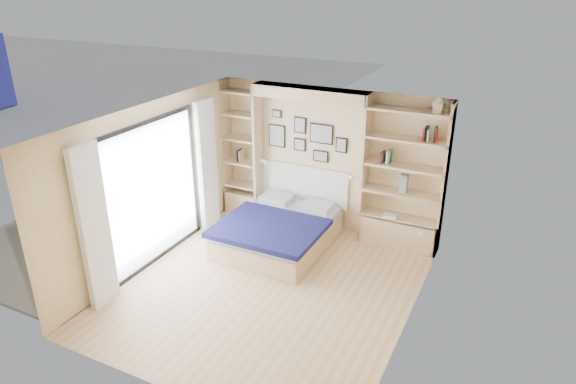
% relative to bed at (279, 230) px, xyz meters
% --- Properties ---
extents(ground, '(4.50, 4.50, 0.00)m').
position_rel_bed_xyz_m(ground, '(0.45, -1.21, -0.27)').
color(ground, tan).
rests_on(ground, ground).
extents(room_shell, '(4.50, 4.50, 4.50)m').
position_rel_bed_xyz_m(room_shell, '(0.06, 0.31, 0.81)').
color(room_shell, beige).
rests_on(room_shell, ground).
extents(bed, '(1.65, 2.06, 1.07)m').
position_rel_bed_xyz_m(bed, '(0.00, 0.00, 0.00)').
color(bed, beige).
rests_on(bed, ground).
extents(photo_gallery, '(1.48, 0.02, 0.82)m').
position_rel_bed_xyz_m(photo_gallery, '(-0.00, 1.01, 1.34)').
color(photo_gallery, black).
rests_on(photo_gallery, ground).
extents(reading_lamps, '(1.92, 0.12, 0.15)m').
position_rel_bed_xyz_m(reading_lamps, '(0.15, 0.79, 0.83)').
color(reading_lamps, silver).
rests_on(reading_lamps, ground).
extents(shelf_decor, '(3.57, 0.23, 2.03)m').
position_rel_bed_xyz_m(shelf_decor, '(1.66, 0.86, 1.45)').
color(shelf_decor, '#A51E1E').
rests_on(shelf_decor, ground).
extents(deck, '(3.20, 4.00, 0.05)m').
position_rel_bed_xyz_m(deck, '(-3.15, -1.21, -0.27)').
color(deck, '#655B4A').
rests_on(deck, ground).
extents(deck_chair, '(0.66, 0.96, 0.89)m').
position_rel_bed_xyz_m(deck_chair, '(-2.61, -1.09, 0.16)').
color(deck_chair, tan).
rests_on(deck_chair, ground).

